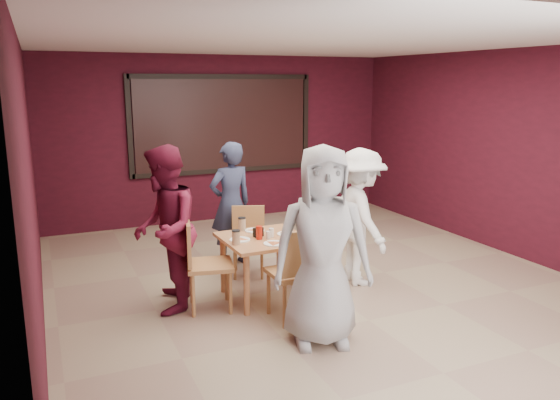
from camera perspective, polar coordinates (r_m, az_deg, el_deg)
name	(u,v)px	position (r m, az deg, el deg)	size (l,w,h in m)	color
floor	(317,284)	(6.60, 3.90, -8.70)	(7.00, 7.00, 0.00)	tan
window_blinds	(223,124)	(9.38, -5.92, 7.87)	(3.00, 0.02, 1.50)	black
dining_table	(264,244)	(5.99, -1.69, -4.64)	(0.91, 0.91, 0.85)	#BA864C
chair_front	(297,269)	(5.44, 1.81, -7.19)	(0.48, 0.48, 0.97)	#AB7C42
chair_back	(248,236)	(6.81, -3.33, -3.82)	(0.53, 0.53, 0.84)	#AB7C42
chair_left	(202,259)	(5.77, -8.19, -6.16)	(0.56, 0.56, 0.97)	#AB7C42
chair_right	(316,247)	(6.41, 3.73, -4.97)	(0.46, 0.46, 0.82)	#AB7C42
diner_front	(322,246)	(4.92, 4.44, -4.86)	(0.90, 0.58, 1.83)	#ABABAB
diner_back	(231,204)	(7.09, -5.18, -0.42)	(0.59, 0.39, 1.62)	#2F3653
diner_left	(165,229)	(5.75, -11.95, -3.03)	(0.85, 0.66, 1.74)	maroon
diner_right	(360,217)	(6.46, 8.38, -1.77)	(1.04, 0.60, 1.61)	white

